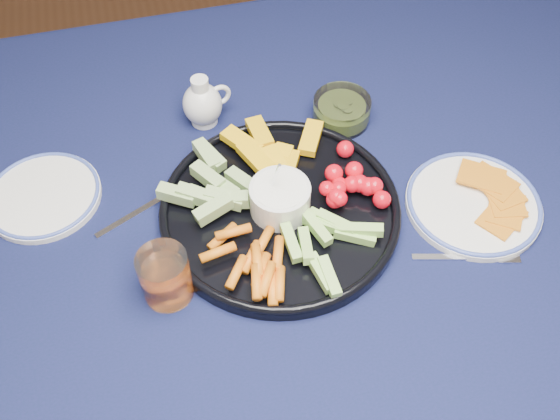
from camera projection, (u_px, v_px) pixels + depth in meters
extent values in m
plane|color=#53311C|center=(285.00, 363.00, 1.66)|extent=(4.00, 4.00, 0.00)
cylinder|color=#4A3018|center=(497.00, 113.00, 1.74)|extent=(0.07, 0.07, 0.70)
cube|color=#4A3018|center=(288.00, 191.00, 1.09)|extent=(1.60, 1.00, 0.04)
cube|color=#0D1536|center=(288.00, 183.00, 1.07)|extent=(1.66, 1.06, 0.01)
cube|color=#0D1536|center=(231.00, 60.00, 1.50)|extent=(1.66, 0.01, 0.30)
cylinder|color=black|center=(280.00, 212.00, 1.02)|extent=(0.39, 0.39, 0.02)
torus|color=black|center=(280.00, 207.00, 1.01)|extent=(0.39, 0.39, 0.02)
cylinder|color=white|center=(280.00, 199.00, 0.99)|extent=(0.10, 0.10, 0.05)
cylinder|color=white|center=(280.00, 190.00, 0.97)|extent=(0.08, 0.08, 0.01)
cylinder|color=white|center=(204.00, 119.00, 1.16)|extent=(0.05, 0.05, 0.01)
ellipsoid|color=white|center=(202.00, 104.00, 1.13)|extent=(0.07, 0.07, 0.08)
cylinder|color=white|center=(200.00, 86.00, 1.09)|extent=(0.03, 0.03, 0.03)
torus|color=white|center=(219.00, 95.00, 1.13)|extent=(0.05, 0.02, 0.04)
torus|color=#4054B4|center=(201.00, 93.00, 1.11)|extent=(0.04, 0.04, 0.00)
cylinder|color=white|center=(342.00, 110.00, 1.14)|extent=(0.11, 0.11, 0.05)
cylinder|color=#4B5E1B|center=(341.00, 114.00, 1.15)|extent=(0.09, 0.09, 0.03)
cylinder|color=white|center=(473.00, 204.00, 1.03)|extent=(0.22, 0.22, 0.01)
torus|color=#4054B4|center=(474.00, 202.00, 1.03)|extent=(0.22, 0.22, 0.01)
cylinder|color=white|center=(165.00, 276.00, 0.90)|extent=(0.07, 0.07, 0.09)
cylinder|color=orange|center=(167.00, 283.00, 0.92)|extent=(0.06, 0.06, 0.05)
cube|color=silver|center=(136.00, 214.00, 1.03)|extent=(0.14, 0.07, 0.00)
cube|color=silver|center=(178.00, 189.00, 1.06)|extent=(0.04, 0.04, 0.00)
cube|color=silver|center=(457.00, 257.00, 0.97)|extent=(0.14, 0.04, 0.00)
cube|color=silver|center=(508.00, 257.00, 0.97)|extent=(0.04, 0.03, 0.00)
cylinder|color=white|center=(44.00, 196.00, 1.04)|extent=(0.19, 0.19, 0.01)
torus|color=#4054B4|center=(43.00, 194.00, 1.04)|extent=(0.19, 0.19, 0.01)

